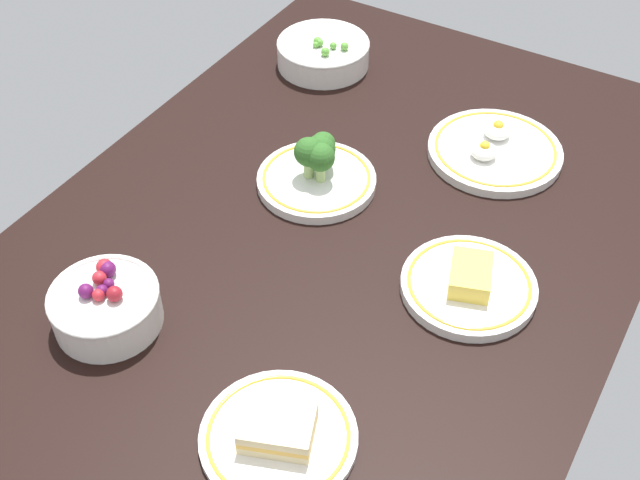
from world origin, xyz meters
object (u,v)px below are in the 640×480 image
(plate_sandwich, at_px, (278,434))
(plate_cheese, at_px, (469,284))
(plate_broccoli, at_px, (317,170))
(bowl_berries, at_px, (106,306))
(plate_eggs, at_px, (494,150))
(bowl_peas, at_px, (323,52))

(plate_sandwich, distance_m, plate_cheese, 0.33)
(plate_sandwich, distance_m, plate_broccoli, 0.45)
(bowl_berries, bearing_deg, plate_broccoli, -13.42)
(plate_broccoli, bearing_deg, plate_eggs, -45.50)
(bowl_peas, xyz_separation_m, plate_broccoli, (-0.29, -0.16, -0.00))
(plate_eggs, xyz_separation_m, plate_cheese, (-0.29, -0.08, 0.00))
(bowl_peas, bearing_deg, bowl_berries, -173.79)
(plate_sandwich, xyz_separation_m, plate_cheese, (0.32, -0.09, 0.00))
(bowl_peas, xyz_separation_m, plate_cheese, (-0.37, -0.44, -0.01))
(plate_eggs, distance_m, plate_cheese, 0.30)
(bowl_peas, bearing_deg, plate_eggs, -103.48)
(bowl_berries, bearing_deg, plate_cheese, -52.73)
(bowl_peas, relative_size, plate_cheese, 0.92)
(plate_eggs, distance_m, plate_sandwich, 0.60)
(bowl_berries, distance_m, plate_cheese, 0.47)
(bowl_berries, height_order, plate_broccoli, plate_broccoli)
(plate_eggs, height_order, plate_sandwich, plate_eggs)
(plate_eggs, bearing_deg, bowl_peas, 76.52)
(bowl_berries, xyz_separation_m, plate_cheese, (0.28, -0.37, -0.02))
(plate_broccoli, bearing_deg, bowl_peas, 28.95)
(bowl_peas, bearing_deg, plate_cheese, -130.09)
(plate_eggs, height_order, plate_broccoli, plate_broccoli)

